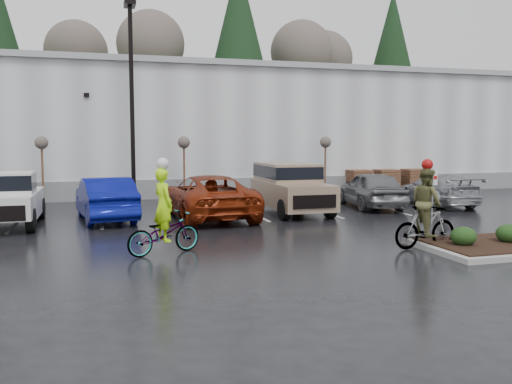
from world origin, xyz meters
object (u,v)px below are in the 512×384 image
object	(u,v)px
pallet_stack_c	(413,180)
cyclist_hivis	(164,225)
lamppost	(131,81)
sapling_east	(325,145)
sapling_mid	(184,146)
fire_lane_sign	(432,196)
suv_tan	(291,188)
sapling_west	(42,146)
cyclist_olive	(426,216)
pallet_stack_a	(359,182)
car_far_silver	(437,190)
car_red	(208,196)
pallet_stack_b	(386,181)
pickup_white	(9,198)
car_blue	(105,199)
car_grey	(371,189)

from	to	relation	value
pallet_stack_c	cyclist_hivis	world-z (taller)	cyclist_hivis
lamppost	sapling_east	size ratio (longest dim) A/B	2.88
sapling_east	sapling_mid	bearing A→B (deg)	180.00
fire_lane_sign	suv_tan	distance (m)	7.59
lamppost	pallet_stack_c	distance (m)	16.89
sapling_west	fire_lane_sign	bearing A→B (deg)	-47.33
lamppost	cyclist_olive	size ratio (longest dim) A/B	3.66
pallet_stack_a	car_far_silver	xyz separation A→B (m)	(0.98, -5.88, 0.05)
pallet_stack_a	fire_lane_sign	world-z (taller)	fire_lane_sign
sapling_mid	suv_tan	xyz separation A→B (m)	(3.62, -5.41, -1.70)
sapling_west	car_red	size ratio (longest dim) A/B	0.53
pallet_stack_b	pickup_white	xyz separation A→B (m)	(-18.84, -6.65, 0.30)
pallet_stack_c	cyclist_olive	size ratio (longest dim) A/B	0.54
car_blue	car_red	xyz separation A→B (m)	(3.84, -0.57, 0.02)
lamppost	cyclist_olive	xyz separation A→B (m)	(7.22, -12.36, -4.78)
lamppost	pallet_stack_c	bearing A→B (deg)	7.13
lamppost	cyclist_hivis	bearing A→B (deg)	-89.68
car_far_silver	cyclist_olive	xyz separation A→B (m)	(-6.26, -8.47, 0.18)
pallet_stack_c	car_blue	bearing A→B (deg)	-160.05
pickup_white	suv_tan	world-z (taller)	suv_tan
pallet_stack_a	pallet_stack_b	distance (m)	1.70
pallet_stack_b	car_far_silver	world-z (taller)	car_far_silver
pallet_stack_c	cyclist_olive	distance (m)	16.83
pallet_stack_b	pallet_stack_c	bearing A→B (deg)	0.00
pallet_stack_b	suv_tan	size ratio (longest dim) A/B	0.26
pallet_stack_c	pickup_white	distance (m)	21.69
sapling_west	pallet_stack_b	bearing A→B (deg)	3.14
pallet_stack_c	suv_tan	world-z (taller)	suv_tan
pallet_stack_b	pallet_stack_c	world-z (taller)	same
pallet_stack_b	car_blue	size ratio (longest dim) A/B	0.27
car_blue	cyclist_olive	bearing A→B (deg)	129.25
sapling_east	fire_lane_sign	world-z (taller)	sapling_east
suv_tan	car_grey	size ratio (longest dim) A/B	1.06
car_blue	fire_lane_sign	bearing A→B (deg)	133.14
sapling_east	pickup_white	size ratio (longest dim) A/B	0.62
sapling_east	pallet_stack_a	xyz separation A→B (m)	(2.50, 1.00, -2.05)
fire_lane_sign	car_red	xyz separation A→B (m)	(-5.30, 6.94, -0.56)
cyclist_olive	lamppost	bearing A→B (deg)	25.98
sapling_west	sapling_mid	world-z (taller)	same
pickup_white	cyclist_olive	world-z (taller)	cyclist_olive
sapling_west	pallet_stack_b	world-z (taller)	sapling_west
pallet_stack_b	cyclist_olive	xyz separation A→B (m)	(-6.98, -14.36, 0.23)
sapling_west	suv_tan	bearing A→B (deg)	-28.14
lamppost	fire_lane_sign	world-z (taller)	lamppost
car_blue	car_far_silver	size ratio (longest dim) A/B	1.00
cyclist_hivis	sapling_west	bearing A→B (deg)	-3.28
sapling_mid	pallet_stack_b	bearing A→B (deg)	4.89
pallet_stack_a	pallet_stack_c	size ratio (longest dim) A/B	1.00
pallet_stack_c	car_grey	distance (m)	8.16
pallet_stack_a	car_grey	xyz separation A→B (m)	(-2.32, -5.72, 0.15)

